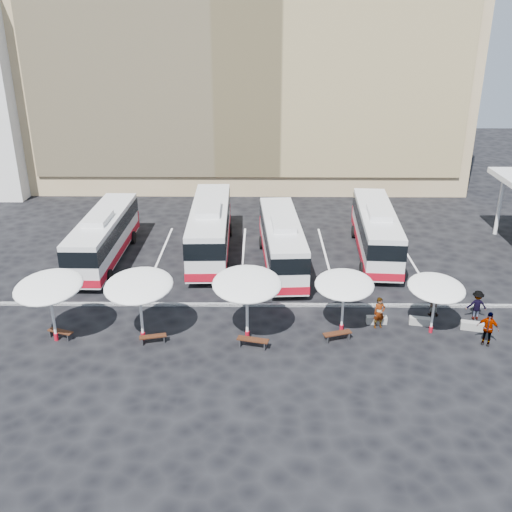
{
  "coord_description": "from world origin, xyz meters",
  "views": [
    {
      "loc": [
        1.33,
        -29.84,
        16.01
      ],
      "look_at": [
        1.0,
        3.0,
        2.2
      ],
      "focal_mm": 40.0,
      "sensor_mm": 36.0,
      "label": 1
    }
  ],
  "objects_px": {
    "wood_bench_1": "(153,338)",
    "passenger_3": "(477,305)",
    "sunshade_2": "(247,284)",
    "bus_0": "(104,236)",
    "wood_bench_2": "(253,341)",
    "bus_3": "(376,230)",
    "passenger_2": "(488,328)",
    "sunshade_0": "(48,287)",
    "sunshade_3": "(344,285)",
    "sunshade_4": "(436,288)",
    "conc_bench_1": "(420,321)",
    "conc_bench_0": "(377,320)",
    "conc_bench_2": "(472,326)",
    "bus_1": "(210,227)",
    "passenger_1": "(433,303)",
    "passenger_0": "(379,313)",
    "wood_bench_3": "(337,335)",
    "sunshade_1": "(139,286)",
    "bus_2": "(282,241)",
    "wood_bench_0": "(61,333)"
  },
  "relations": [
    {
      "from": "sunshade_3",
      "to": "conc_bench_2",
      "type": "xyz_separation_m",
      "value": [
        7.25,
        0.23,
        -2.6
      ]
    },
    {
      "from": "sunshade_4",
      "to": "conc_bench_1",
      "type": "distance_m",
      "value": 2.66
    },
    {
      "from": "wood_bench_3",
      "to": "passenger_2",
      "type": "height_order",
      "value": "passenger_2"
    },
    {
      "from": "bus_2",
      "to": "conc_bench_0",
      "type": "bearing_deg",
      "value": -60.94
    },
    {
      "from": "bus_3",
      "to": "sunshade_0",
      "type": "relative_size",
      "value": 2.71
    },
    {
      "from": "sunshade_2",
      "to": "bus_0",
      "type": "bearing_deg",
      "value": 134.15
    },
    {
      "from": "conc_bench_0",
      "to": "conc_bench_1",
      "type": "relative_size",
      "value": 0.99
    },
    {
      "from": "wood_bench_3",
      "to": "conc_bench_2",
      "type": "height_order",
      "value": "wood_bench_3"
    },
    {
      "from": "bus_2",
      "to": "conc_bench_2",
      "type": "bearing_deg",
      "value": -43.66
    },
    {
      "from": "passenger_2",
      "to": "bus_1",
      "type": "bearing_deg",
      "value": 170.71
    },
    {
      "from": "passenger_3",
      "to": "wood_bench_1",
      "type": "bearing_deg",
      "value": 11.88
    },
    {
      "from": "wood_bench_1",
      "to": "passenger_3",
      "type": "height_order",
      "value": "passenger_3"
    },
    {
      "from": "sunshade_1",
      "to": "wood_bench_0",
      "type": "height_order",
      "value": "sunshade_1"
    },
    {
      "from": "sunshade_3",
      "to": "conc_bench_2",
      "type": "distance_m",
      "value": 7.7
    },
    {
      "from": "sunshade_0",
      "to": "sunshade_3",
      "type": "xyz_separation_m",
      "value": [
        15.41,
        1.13,
        -0.33
      ]
    },
    {
      "from": "sunshade_1",
      "to": "wood_bench_1",
      "type": "distance_m",
      "value": 2.94
    },
    {
      "from": "bus_0",
      "to": "conc_bench_0",
      "type": "distance_m",
      "value": 19.78
    },
    {
      "from": "wood_bench_1",
      "to": "passenger_3",
      "type": "xyz_separation_m",
      "value": [
        18.01,
        2.82,
        0.55
      ]
    },
    {
      "from": "bus_3",
      "to": "conc_bench_2",
      "type": "distance_m",
      "value": 11.5
    },
    {
      "from": "wood_bench_1",
      "to": "conc_bench_2",
      "type": "height_order",
      "value": "conc_bench_2"
    },
    {
      "from": "bus_0",
      "to": "bus_1",
      "type": "xyz_separation_m",
      "value": [
        7.35,
        1.33,
        0.15
      ]
    },
    {
      "from": "wood_bench_0",
      "to": "wood_bench_2",
      "type": "xyz_separation_m",
      "value": [
        10.37,
        -0.85,
        0.05
      ]
    },
    {
      "from": "conc_bench_1",
      "to": "conc_bench_2",
      "type": "xyz_separation_m",
      "value": [
        2.76,
        -0.53,
        0.01
      ]
    },
    {
      "from": "sunshade_0",
      "to": "sunshade_3",
      "type": "bearing_deg",
      "value": 4.2
    },
    {
      "from": "bus_2",
      "to": "passenger_2",
      "type": "xyz_separation_m",
      "value": [
        10.49,
        -10.21,
        -0.89
      ]
    },
    {
      "from": "wood_bench_1",
      "to": "passenger_0",
      "type": "xyz_separation_m",
      "value": [
        12.27,
        1.8,
        0.58
      ]
    },
    {
      "from": "wood_bench_2",
      "to": "sunshade_2",
      "type": "bearing_deg",
      "value": 108.72
    },
    {
      "from": "sunshade_2",
      "to": "passenger_1",
      "type": "height_order",
      "value": "sunshade_2"
    },
    {
      "from": "passenger_1",
      "to": "passenger_0",
      "type": "bearing_deg",
      "value": 40.24
    },
    {
      "from": "bus_0",
      "to": "sunshade_2",
      "type": "height_order",
      "value": "sunshade_2"
    },
    {
      "from": "passenger_1",
      "to": "conc_bench_1",
      "type": "bearing_deg",
      "value": 65.22
    },
    {
      "from": "bus_1",
      "to": "bus_3",
      "type": "height_order",
      "value": "bus_1"
    },
    {
      "from": "bus_1",
      "to": "conc_bench_2",
      "type": "xyz_separation_m",
      "value": [
        15.38,
        -10.9,
        -1.78
      ]
    },
    {
      "from": "conc_bench_1",
      "to": "passenger_1",
      "type": "bearing_deg",
      "value": 48.11
    },
    {
      "from": "sunshade_3",
      "to": "conc_bench_0",
      "type": "height_order",
      "value": "sunshade_3"
    },
    {
      "from": "conc_bench_2",
      "to": "passenger_2",
      "type": "xyz_separation_m",
      "value": [
        0.2,
        -1.52,
        0.72
      ]
    },
    {
      "from": "bus_1",
      "to": "sunshade_0",
      "type": "relative_size",
      "value": 2.86
    },
    {
      "from": "passenger_0",
      "to": "sunshade_0",
      "type": "bearing_deg",
      "value": 170.85
    },
    {
      "from": "bus_1",
      "to": "sunshade_2",
      "type": "height_order",
      "value": "bus_1"
    },
    {
      "from": "bus_3",
      "to": "conc_bench_0",
      "type": "relative_size",
      "value": 10.37
    },
    {
      "from": "bus_3",
      "to": "wood_bench_2",
      "type": "height_order",
      "value": "bus_3"
    },
    {
      "from": "bus_3",
      "to": "passenger_2",
      "type": "xyz_separation_m",
      "value": [
        3.66,
        -12.35,
        -0.94
      ]
    },
    {
      "from": "wood_bench_1",
      "to": "passenger_3",
      "type": "bearing_deg",
      "value": 8.9
    },
    {
      "from": "bus_3",
      "to": "conc_bench_1",
      "type": "xyz_separation_m",
      "value": [
        0.7,
        -10.31,
        -1.67
      ]
    },
    {
      "from": "sunshade_1",
      "to": "conc_bench_0",
      "type": "distance_m",
      "value": 13.33
    },
    {
      "from": "bus_0",
      "to": "conc_bench_1",
      "type": "height_order",
      "value": "bus_0"
    },
    {
      "from": "passenger_2",
      "to": "passenger_0",
      "type": "bearing_deg",
      "value": -168.53
    },
    {
      "from": "sunshade_3",
      "to": "wood_bench_0",
      "type": "relative_size",
      "value": 2.52
    },
    {
      "from": "bus_3",
      "to": "sunshade_4",
      "type": "relative_size",
      "value": 3.35
    },
    {
      "from": "wood_bench_1",
      "to": "passenger_3",
      "type": "relative_size",
      "value": 0.83
    }
  ]
}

